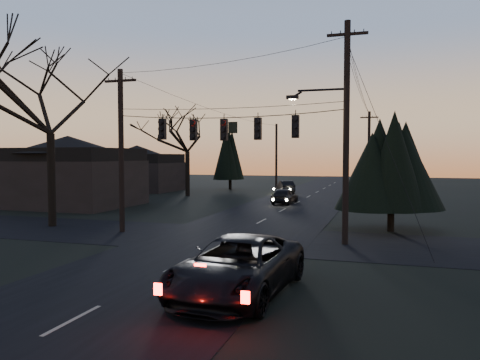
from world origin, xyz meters
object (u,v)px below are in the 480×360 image
(utility_pole_right, at_px, (345,244))
(utility_pole_left, at_px, (122,232))
(utility_pole_far_l, at_px, (276,187))
(sedan_oncoming_a, at_px, (285,196))
(utility_pole_far_r, at_px, (368,195))
(evergreen_right, at_px, (392,151))
(bare_tree_left, at_px, (50,96))
(suv_near, at_px, (238,267))
(sedan_oncoming_b, at_px, (286,187))

(utility_pole_right, height_order, utility_pole_left, utility_pole_right)
(utility_pole_left, height_order, utility_pole_far_l, utility_pole_left)
(sedan_oncoming_a, bearing_deg, utility_pole_far_r, -114.91)
(utility_pole_far_r, xyz_separation_m, evergreen_right, (2.00, -23.55, 4.27))
(utility_pole_far_l, bearing_deg, utility_pole_right, -72.28)
(bare_tree_left, bearing_deg, evergreen_right, 11.91)
(utility_pole_left, distance_m, utility_pole_far_r, 30.27)
(utility_pole_right, xyz_separation_m, utility_pole_left, (-11.50, 0.00, 0.00))
(utility_pole_far_l, relative_size, evergreen_right, 1.09)
(evergreen_right, xyz_separation_m, sedan_oncoming_a, (-8.30, 12.14, -3.61))
(evergreen_right, bearing_deg, suv_near, -108.02)
(utility_pole_far_l, relative_size, sedan_oncoming_a, 2.07)
(sedan_oncoming_b, bearing_deg, bare_tree_left, 51.17)
(utility_pole_far_l, bearing_deg, suv_near, -78.39)
(sedan_oncoming_a, bearing_deg, utility_pole_right, 114.79)
(utility_pole_left, bearing_deg, sedan_oncoming_b, 84.37)
(utility_pole_right, xyz_separation_m, bare_tree_left, (-16.38, 0.57, 7.37))
(evergreen_right, bearing_deg, bare_tree_left, -168.09)
(utility_pole_left, bearing_deg, utility_pole_far_r, 67.67)
(utility_pole_far_r, distance_m, suv_near, 36.86)
(bare_tree_left, distance_m, suv_near, 18.13)
(utility_pole_left, bearing_deg, utility_pole_far_l, 90.00)
(sedan_oncoming_b, bearing_deg, utility_pole_far_r, 154.08)
(utility_pole_left, distance_m, bare_tree_left, 8.86)
(suv_near, distance_m, sedan_oncoming_a, 25.68)
(utility_pole_far_r, relative_size, suv_near, 1.44)
(suv_near, bearing_deg, bare_tree_left, 150.21)
(utility_pole_right, bearing_deg, utility_pole_far_l, 107.72)
(utility_pole_far_r, relative_size, sedan_oncoming_a, 2.20)
(utility_pole_far_r, distance_m, sedan_oncoming_a, 13.05)
(bare_tree_left, height_order, sedan_oncoming_b, bare_tree_left)
(sedan_oncoming_a, relative_size, sedan_oncoming_b, 1.00)
(utility_pole_right, height_order, evergreen_right, evergreen_right)
(utility_pole_left, height_order, sedan_oncoming_a, utility_pole_left)
(sedan_oncoming_b, bearing_deg, suv_near, 76.38)
(utility_pole_far_l, xyz_separation_m, sedan_oncoming_a, (5.20, -19.41, 0.66))
(evergreen_right, bearing_deg, sedan_oncoming_a, 124.37)
(utility_pole_left, distance_m, utility_pole_far_l, 36.00)
(utility_pole_left, bearing_deg, evergreen_right, 18.23)
(suv_near, distance_m, sedan_oncoming_b, 37.71)
(sedan_oncoming_a, bearing_deg, sedan_oncoming_b, -74.51)
(utility_pole_far_l, bearing_deg, utility_pole_far_r, -34.82)
(bare_tree_left, bearing_deg, suv_near, -33.57)
(utility_pole_far_l, distance_m, evergreen_right, 34.58)
(sedan_oncoming_b, bearing_deg, utility_pole_right, 83.65)
(utility_pole_left, xyz_separation_m, sedan_oncoming_b, (2.80, 28.38, 0.63))
(utility_pole_left, distance_m, evergreen_right, 14.84)
(utility_pole_far_r, bearing_deg, utility_pole_right, -90.00)
(utility_pole_right, bearing_deg, evergreen_right, 65.76)
(suv_near, bearing_deg, utility_pole_left, 140.13)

